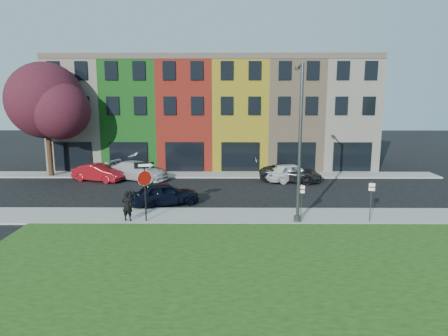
{
  "coord_description": "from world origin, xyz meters",
  "views": [
    {
      "loc": [
        -1.23,
        -19.13,
        6.95
      ],
      "look_at": [
        -1.38,
        4.0,
        2.7
      ],
      "focal_mm": 32.0,
      "sensor_mm": 36.0,
      "label": 1
    }
  ],
  "objects_px": {
    "stop_sign": "(145,179)",
    "street_lamp": "(299,143)",
    "man": "(127,206)",
    "sedan_near": "(165,194)"
  },
  "relations": [
    {
      "from": "stop_sign",
      "to": "street_lamp",
      "type": "relative_size",
      "value": 0.39
    },
    {
      "from": "man",
      "to": "sedan_near",
      "type": "height_order",
      "value": "man"
    },
    {
      "from": "stop_sign",
      "to": "sedan_near",
      "type": "distance_m",
      "value": 4.02
    },
    {
      "from": "stop_sign",
      "to": "man",
      "type": "distance_m",
      "value": 1.82
    },
    {
      "from": "man",
      "to": "street_lamp",
      "type": "bearing_deg",
      "value": -166.55
    },
    {
      "from": "man",
      "to": "sedan_near",
      "type": "xyz_separation_m",
      "value": [
        1.51,
        3.53,
        -0.21
      ]
    },
    {
      "from": "stop_sign",
      "to": "sedan_near",
      "type": "bearing_deg",
      "value": 67.82
    },
    {
      "from": "man",
      "to": "street_lamp",
      "type": "height_order",
      "value": "street_lamp"
    },
    {
      "from": "man",
      "to": "sedan_near",
      "type": "bearing_deg",
      "value": -100.65
    },
    {
      "from": "stop_sign",
      "to": "street_lamp",
      "type": "bearing_deg",
      "value": -12.9
    }
  ]
}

